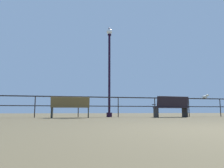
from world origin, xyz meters
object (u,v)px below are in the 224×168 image
Objects in this scene: seagull_on_rail at (205,96)px; bench_near_right at (172,106)px; bench_near_left at (70,106)px; lamppost_center at (109,67)px.

bench_near_right is at bearing -160.93° from seagull_on_rail.
bench_near_right is at bearing -0.18° from bench_near_left.
seagull_on_rail is (7.22, 0.85, 0.58)m from bench_near_left.
bench_near_left is at bearing 179.82° from bench_near_right.
seagull_on_rail is at bearing 6.70° from bench_near_left.
lamppost_center reaches higher than bench_near_left.
bench_near_right is (4.73, -0.01, 0.03)m from bench_near_left.
seagull_on_rail is (5.31, -0.18, -1.42)m from lamppost_center.
lamppost_center is (-2.82, 1.04, 1.97)m from bench_near_right.
bench_near_left is 0.97× the size of bench_near_right.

